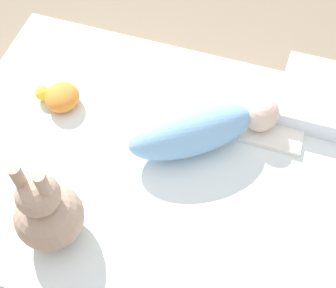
% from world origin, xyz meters
% --- Properties ---
extents(ground_plane, '(12.00, 12.00, 0.00)m').
position_xyz_m(ground_plane, '(0.00, 0.00, 0.00)').
color(ground_plane, '#7A6B56').
extents(bed_mattress, '(1.31, 1.01, 0.17)m').
position_xyz_m(bed_mattress, '(0.00, 0.00, 0.08)').
color(bed_mattress, white).
rests_on(bed_mattress, ground_plane).
extents(burp_cloth, '(0.20, 0.19, 0.02)m').
position_xyz_m(burp_cloth, '(-0.37, -0.26, 0.18)').
color(burp_cloth, white).
rests_on(burp_cloth, bed_mattress).
extents(swaddled_baby, '(0.47, 0.39, 0.17)m').
position_xyz_m(swaddled_baby, '(-0.15, -0.12, 0.25)').
color(swaddled_baby, '#7FB7E5').
rests_on(swaddled_baby, bed_mattress).
extents(pillow, '(0.36, 0.29, 0.08)m').
position_xyz_m(pillow, '(-0.55, -0.40, 0.20)').
color(pillow, white).
rests_on(pillow, bed_mattress).
extents(bunny_plush, '(0.20, 0.20, 0.36)m').
position_xyz_m(bunny_plush, '(0.17, 0.31, 0.29)').
color(bunny_plush, tan).
rests_on(bunny_plush, bed_mattress).
extents(turtle_plush, '(0.16, 0.12, 0.07)m').
position_xyz_m(turtle_plush, '(0.35, -0.13, 0.20)').
color(turtle_plush, orange).
rests_on(turtle_plush, bed_mattress).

